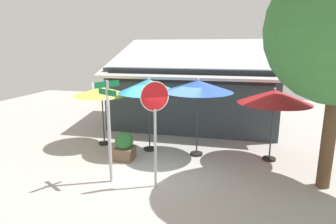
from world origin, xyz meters
name	(u,v)px	position (x,y,z in m)	size (l,w,h in m)	color
ground_plane	(156,171)	(0.00, 0.00, -0.05)	(28.00, 28.00, 0.10)	#ADA8A0
cafe_building	(195,93)	(0.33, 5.86, 1.54)	(7.99, 5.17, 4.20)	#333D42
street_sign_post	(109,122)	(-1.02, -1.09, 1.77)	(0.70, 0.75, 2.91)	#A8AAB2
stop_sign	(155,114)	(0.30, -1.07, 2.05)	(0.64, 0.48, 2.93)	#A8AAB2
patio_umbrella_mustard_left	(102,92)	(-2.67, 1.83, 2.10)	(2.15, 2.15, 2.36)	black
patio_umbrella_teal_center	(149,86)	(-0.71, 1.61, 2.41)	(2.23, 2.23, 2.74)	black
patio_umbrella_royal_blue_right	(198,87)	(1.07, 1.54, 2.46)	(2.39, 2.39, 2.75)	black
patio_umbrella_crimson_far_right	(274,97)	(3.55, 1.66, 2.19)	(2.36, 2.36, 2.50)	black
sidewalk_planter	(124,146)	(-1.27, 0.53, 0.48)	(0.63, 0.63, 0.97)	brown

